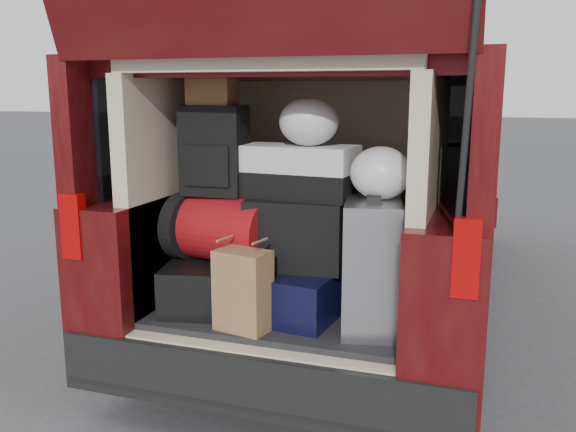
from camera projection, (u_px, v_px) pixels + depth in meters
name	position (u px, v px, depth m)	size (l,w,h in m)	color
ground	(277.00, 425.00, 3.02)	(80.00, 80.00, 0.00)	#38383A
minivan	(358.00, 188.00, 4.56)	(1.90, 5.35, 2.77)	black
load_floor	(294.00, 351.00, 3.22)	(1.24, 1.05, 0.55)	black
black_hardshell	(213.00, 281.00, 3.12)	(0.42, 0.58, 0.23)	black
navy_hardshell	(297.00, 291.00, 2.98)	(0.43, 0.52, 0.23)	black
silver_roller	(372.00, 266.00, 2.75)	(0.25, 0.40, 0.60)	white
kraft_bag	(243.00, 290.00, 2.76)	(0.24, 0.15, 0.37)	#916541
red_duffel	(224.00, 229.00, 3.05)	(0.51, 0.33, 0.33)	maroon
black_soft_case	(296.00, 233.00, 2.95)	(0.47, 0.28, 0.34)	black
backpack	(215.00, 150.00, 3.02)	(0.31, 0.19, 0.44)	black
twotone_duffel	(297.00, 171.00, 2.96)	(0.56, 0.29, 0.25)	silver
grocery_sack_lower	(212.00, 85.00, 2.97)	(0.21, 0.18, 0.19)	brown
plastic_bag_center	(309.00, 122.00, 2.87)	(0.28, 0.26, 0.23)	white
plastic_bag_right	(381.00, 173.00, 2.71)	(0.27, 0.25, 0.24)	white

